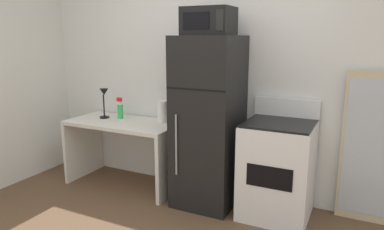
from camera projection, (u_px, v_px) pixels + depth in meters
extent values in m
cube|color=silver|center=(217.00, 73.00, 3.82)|extent=(5.00, 0.10, 2.60)
cube|color=silver|center=(124.00, 123.00, 4.03)|extent=(1.29, 0.64, 0.04)
cube|color=silver|center=(84.00, 147.00, 4.38)|extent=(0.04, 0.64, 0.71)
cube|color=silver|center=(172.00, 163.00, 3.84)|extent=(0.04, 0.64, 0.71)
cylinder|color=black|center=(105.00, 117.00, 4.19)|extent=(0.11, 0.11, 0.02)
cylinder|color=black|center=(104.00, 106.00, 4.16)|extent=(0.02, 0.02, 0.26)
cone|color=black|center=(104.00, 92.00, 4.09)|extent=(0.10, 0.10, 0.08)
cylinder|color=green|center=(120.00, 112.00, 4.15)|extent=(0.06, 0.06, 0.16)
cylinder|color=white|center=(120.00, 103.00, 4.12)|extent=(0.02, 0.02, 0.04)
cube|color=red|center=(119.00, 99.00, 4.11)|extent=(0.06, 0.03, 0.04)
cylinder|color=white|center=(163.00, 112.00, 3.97)|extent=(0.11, 0.11, 0.24)
cube|color=black|center=(209.00, 122.00, 3.55)|extent=(0.59, 0.63, 1.70)
cube|color=black|center=(195.00, 90.00, 3.19)|extent=(0.58, 0.00, 0.01)
cylinder|color=gray|center=(176.00, 145.00, 3.38)|extent=(0.02, 0.02, 0.59)
cube|color=black|center=(209.00, 21.00, 3.32)|extent=(0.46, 0.34, 0.26)
cube|color=black|center=(196.00, 21.00, 3.19)|extent=(0.26, 0.01, 0.15)
cube|color=black|center=(220.00, 20.00, 3.10)|extent=(0.07, 0.01, 0.18)
cube|color=white|center=(277.00, 171.00, 3.35)|extent=(0.63, 0.60, 0.90)
cube|color=black|center=(279.00, 123.00, 3.25)|extent=(0.60, 0.58, 0.02)
cube|color=white|center=(286.00, 107.00, 3.48)|extent=(0.63, 0.04, 0.18)
cube|color=black|center=(269.00, 177.00, 3.08)|extent=(0.40, 0.01, 0.20)
cube|color=#C6B793|center=(367.00, 148.00, 3.21)|extent=(0.44, 0.03, 1.40)
cube|color=#B2BCC6|center=(367.00, 149.00, 3.19)|extent=(0.39, 0.00, 1.26)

